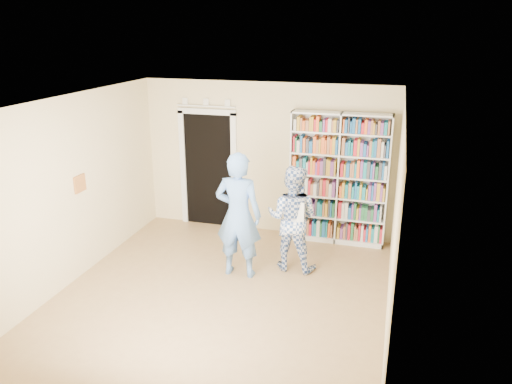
% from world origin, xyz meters
% --- Properties ---
extents(floor, '(5.00, 5.00, 0.00)m').
position_xyz_m(floor, '(0.00, 0.00, 0.00)').
color(floor, '#957048').
rests_on(floor, ground).
extents(ceiling, '(5.00, 5.00, 0.00)m').
position_xyz_m(ceiling, '(0.00, 0.00, 2.70)').
color(ceiling, white).
rests_on(ceiling, wall_back).
extents(wall_back, '(4.50, 0.00, 4.50)m').
position_xyz_m(wall_back, '(0.00, 2.50, 1.35)').
color(wall_back, beige).
rests_on(wall_back, floor).
extents(wall_left, '(0.00, 5.00, 5.00)m').
position_xyz_m(wall_left, '(-2.25, 0.00, 1.35)').
color(wall_left, beige).
rests_on(wall_left, floor).
extents(wall_right, '(0.00, 5.00, 5.00)m').
position_xyz_m(wall_right, '(2.25, 0.00, 1.35)').
color(wall_right, beige).
rests_on(wall_right, floor).
extents(bookshelf, '(1.65, 0.31, 2.26)m').
position_xyz_m(bookshelf, '(1.30, 2.34, 1.14)').
color(bookshelf, white).
rests_on(bookshelf, floor).
extents(doorway, '(1.10, 0.08, 2.43)m').
position_xyz_m(doorway, '(-1.10, 2.48, 1.18)').
color(doorway, black).
rests_on(doorway, floor).
extents(wall_art, '(0.03, 0.25, 0.25)m').
position_xyz_m(wall_art, '(-2.23, 0.20, 1.40)').
color(wall_art, brown).
rests_on(wall_art, wall_left).
extents(man_blue, '(0.70, 0.46, 1.91)m').
position_xyz_m(man_blue, '(0.05, 0.70, 0.96)').
color(man_blue, '#5D8BCF').
rests_on(man_blue, floor).
extents(man_plaid, '(0.84, 0.68, 1.65)m').
position_xyz_m(man_plaid, '(0.77, 1.13, 0.83)').
color(man_plaid, '#2D4A8A').
rests_on(man_plaid, floor).
extents(paper_sheet, '(0.21, 0.05, 0.30)m').
position_xyz_m(paper_sheet, '(0.87, 0.92, 1.01)').
color(paper_sheet, white).
rests_on(paper_sheet, man_plaid).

